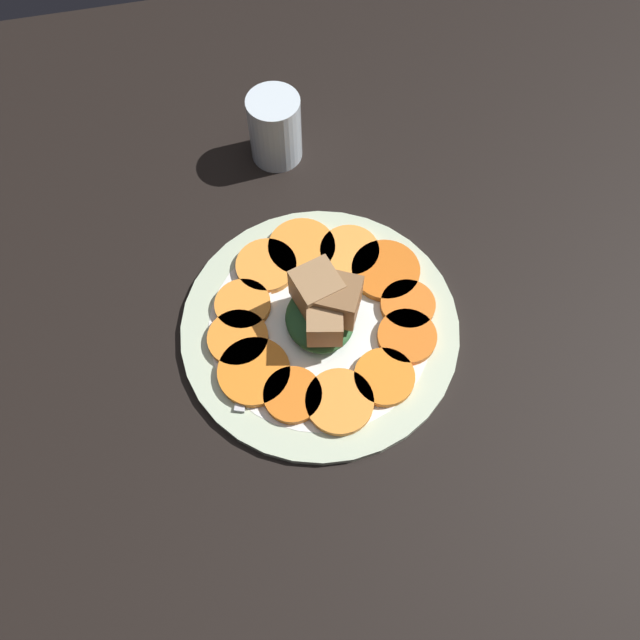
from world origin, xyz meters
TOP-DOWN VIEW (x-y plane):
  - table_slab at (0.00, 0.00)cm, footprint 120.00×120.00cm
  - plate at (0.00, 0.00)cm, footprint 30.93×30.93cm
  - carrot_slice_0 at (-3.97, -7.97)cm, footprint 6.27×6.27cm
  - carrot_slice_1 at (-0.26, -9.13)cm, footprint 6.65×6.65cm
  - carrot_slice_2 at (4.22, -8.09)cm, footprint 7.75×7.75cm
  - carrot_slice_3 at (7.66, -4.59)cm, footprint 6.16×6.16cm
  - carrot_slice_4 at (9.40, -0.40)cm, footprint 7.15×7.15cm
  - carrot_slice_5 at (7.78, 5.23)cm, footprint 6.45×6.45cm
  - carrot_slice_6 at (3.76, 8.87)cm, footprint 6.48×6.48cm
  - carrot_slice_7 at (-0.24, 10.04)cm, footprint 6.14×6.14cm
  - carrot_slice_8 at (-4.88, 8.79)cm, footprint 7.89×7.89cm
  - carrot_slice_9 at (-8.30, 5.35)cm, footprint 6.93×6.93cm
  - carrot_slice_10 at (-9.98, 0.31)cm, footprint 7.89×7.89cm
  - carrot_slice_11 at (-8.43, -4.50)cm, footprint 7.04×7.04cm
  - center_pile at (-0.03, 0.49)cm, footprint 8.82×8.64cm
  - fork at (-1.45, -7.00)cm, footprint 18.77×7.94cm
  - water_glass at (-26.02, 0.39)cm, footprint 6.57×6.57cm

SIDE VIEW (x-z plane):
  - table_slab at x=0.00cm, z-range 0.00..2.00cm
  - plate at x=0.00cm, z-range 1.99..3.04cm
  - fork at x=-1.45cm, z-range 3.10..3.50cm
  - carrot_slice_0 at x=-3.97cm, z-range 3.10..4.01cm
  - carrot_slice_1 at x=-0.26cm, z-range 3.10..4.01cm
  - carrot_slice_2 at x=4.22cm, z-range 3.10..4.01cm
  - carrot_slice_3 at x=7.66cm, z-range 3.10..4.01cm
  - carrot_slice_4 at x=9.40cm, z-range 3.10..4.01cm
  - carrot_slice_5 at x=7.78cm, z-range 3.10..4.01cm
  - carrot_slice_6 at x=3.76cm, z-range 3.10..4.01cm
  - carrot_slice_7 at x=-0.24cm, z-range 3.10..4.01cm
  - carrot_slice_8 at x=-4.88cm, z-range 3.10..4.01cm
  - carrot_slice_9 at x=-8.30cm, z-range 3.10..4.01cm
  - carrot_slice_10 at x=-9.98cm, z-range 3.10..4.01cm
  - carrot_slice_11 at x=-8.43cm, z-range 3.10..4.01cm
  - center_pile at x=-0.03cm, z-range 2.84..10.04cm
  - water_glass at x=-26.02cm, z-range 2.00..11.02cm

